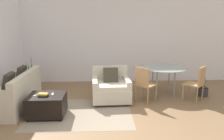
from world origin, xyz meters
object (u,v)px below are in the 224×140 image
(tv_remote_primary, at_px, (53,94))
(potted_plant, at_px, (31,83))
(dining_table, at_px, (164,70))
(dining_chair_near_left, at_px, (144,82))
(couch, at_px, (14,95))
(armchair, at_px, (111,88))
(ottoman, at_px, (47,104))
(tv_remote_secondary, at_px, (36,95))
(book_stack, at_px, (43,95))
(dining_chair_near_right, at_px, (197,82))
(potted_plant_small, at_px, (202,91))

(tv_remote_primary, relative_size, potted_plant, 0.13)
(dining_table, bearing_deg, dining_chair_near_left, -135.00)
(couch, relative_size, dining_table, 1.49)
(armchair, distance_m, ottoman, 1.65)
(armchair, distance_m, dining_table, 1.60)
(potted_plant, height_order, dining_chair_near_left, potted_plant)
(couch, xyz_separation_m, tv_remote_secondary, (0.68, -0.54, 0.17))
(tv_remote_primary, bearing_deg, tv_remote_secondary, -167.77)
(couch, bearing_deg, tv_remote_primary, -25.32)
(dining_chair_near_left, bearing_deg, book_stack, -161.11)
(book_stack, bearing_deg, ottoman, 58.28)
(tv_remote_secondary, distance_m, potted_plant, 2.05)
(tv_remote_secondary, bearing_deg, couch, 141.26)
(armchair, relative_size, tv_remote_secondary, 7.19)
(dining_chair_near_left, bearing_deg, dining_chair_near_right, 0.00)
(couch, distance_m, dining_chair_near_left, 3.10)
(dining_table, distance_m, dining_chair_near_left, 0.96)
(dining_chair_near_left, relative_size, potted_plant_small, 1.57)
(potted_plant_small, bearing_deg, ottoman, -163.87)
(book_stack, height_order, tv_remote_primary, book_stack)
(tv_remote_secondary, xyz_separation_m, dining_chair_near_left, (2.42, 0.72, 0.05))
(dining_chair_near_right, bearing_deg, book_stack, -167.85)
(dining_table, height_order, dining_chair_near_right, dining_chair_near_right)
(armchair, distance_m, potted_plant_small, 2.53)
(book_stack, distance_m, potted_plant, 2.17)
(potted_plant, xyz_separation_m, dining_table, (3.82, -0.51, 0.49))
(tv_remote_primary, height_order, potted_plant, potted_plant)
(tv_remote_secondary, xyz_separation_m, potted_plant, (-0.74, 1.89, -0.27))
(couch, bearing_deg, book_stack, -35.75)
(couch, height_order, book_stack, couch)
(couch, distance_m, armchair, 2.30)
(potted_plant_small, bearing_deg, dining_table, 167.04)
(tv_remote_secondary, xyz_separation_m, dining_chair_near_right, (3.75, 0.72, 0.05))
(couch, height_order, dining_chair_near_right, same)
(tv_remote_primary, relative_size, dining_chair_near_right, 0.16)
(dining_table, bearing_deg, potted_plant_small, -12.96)
(tv_remote_primary, xyz_separation_m, potted_plant, (-1.06, 1.82, -0.27))
(armchair, xyz_separation_m, dining_table, (1.48, 0.51, 0.35))
(potted_plant, bearing_deg, armchair, -23.49)
(tv_remote_primary, bearing_deg, ottoman, -155.79)
(potted_plant, distance_m, dining_chair_near_left, 3.38)
(dining_table, bearing_deg, tv_remote_primary, -154.58)
(ottoman, xyz_separation_m, tv_remote_secondary, (-0.20, -0.02, 0.22))
(dining_chair_near_left, xyz_separation_m, dining_chair_near_right, (1.33, 0.00, 0.00))
(dining_chair_near_left, bearing_deg, ottoman, -162.46)
(ottoman, distance_m, dining_chair_near_right, 3.62)
(armchair, height_order, dining_table, armchair)
(potted_plant, bearing_deg, potted_plant_small, -8.76)
(tv_remote_primary, distance_m, dining_chair_near_right, 3.49)
(book_stack, bearing_deg, dining_chair_near_right, 12.15)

